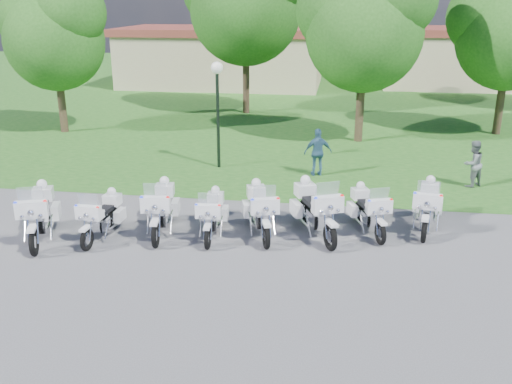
# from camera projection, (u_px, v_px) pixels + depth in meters

# --- Properties ---
(ground) EXTENTS (100.00, 100.00, 0.00)m
(ground) POSITION_uv_depth(u_px,v_px,m) (232.00, 239.00, 15.24)
(ground) COLOR #55555A
(ground) RESTS_ON ground
(grass_lawn) EXTENTS (100.00, 48.00, 0.01)m
(grass_lawn) POSITION_uv_depth(u_px,v_px,m) (304.00, 88.00, 40.50)
(grass_lawn) COLOR #215E1D
(grass_lawn) RESTS_ON ground
(motorcycle_0) EXTENTS (1.37, 2.47, 1.72)m
(motorcycle_0) POSITION_uv_depth(u_px,v_px,m) (39.00, 213.00, 15.04)
(motorcycle_0) COLOR black
(motorcycle_0) RESTS_ON ground
(motorcycle_1) EXTENTS (0.77, 2.16, 1.45)m
(motorcycle_1) POSITION_uv_depth(u_px,v_px,m) (102.00, 216.00, 15.20)
(motorcycle_1) COLOR black
(motorcycle_1) RESTS_ON ground
(motorcycle_2) EXTENTS (1.04, 2.46, 1.66)m
(motorcycle_2) POSITION_uv_depth(u_px,v_px,m) (161.00, 208.00, 15.49)
(motorcycle_2) COLOR black
(motorcycle_2) RESTS_ON ground
(motorcycle_3) EXTENTS (0.81, 2.16, 1.45)m
(motorcycle_3) POSITION_uv_depth(u_px,v_px,m) (212.00, 214.00, 15.30)
(motorcycle_3) COLOR black
(motorcycle_3) RESTS_ON ground
(motorcycle_4) EXTENTS (1.25, 2.37, 1.64)m
(motorcycle_4) POSITION_uv_depth(u_px,v_px,m) (260.00, 210.00, 15.40)
(motorcycle_4) COLOR black
(motorcycle_4) RESTS_ON ground
(motorcycle_5) EXTENTS (1.52, 2.44, 1.75)m
(motorcycle_5) POSITION_uv_depth(u_px,v_px,m) (315.00, 209.00, 15.34)
(motorcycle_5) COLOR black
(motorcycle_5) RESTS_ON ground
(motorcycle_6) EXTENTS (1.17, 2.13, 1.49)m
(motorcycle_6) POSITION_uv_depth(u_px,v_px,m) (368.00, 210.00, 15.58)
(motorcycle_6) COLOR black
(motorcycle_6) RESTS_ON ground
(motorcycle_7) EXTENTS (1.06, 2.40, 1.62)m
(motorcycle_7) POSITION_uv_depth(u_px,v_px,m) (428.00, 206.00, 15.73)
(motorcycle_7) COLOR black
(motorcycle_7) RESTS_ON ground
(lamp_post) EXTENTS (0.44, 0.44, 3.95)m
(lamp_post) POSITION_uv_depth(u_px,v_px,m) (217.00, 88.00, 20.73)
(lamp_post) COLOR black
(lamp_post) RESTS_ON ground
(tree_0) EXTENTS (5.29, 4.52, 7.06)m
(tree_0) POSITION_uv_depth(u_px,v_px,m) (53.00, 31.00, 25.97)
(tree_0) COLOR #38281C
(tree_0) RESTS_ON ground
(tree_2) EXTENTS (5.86, 5.00, 7.82)m
(tree_2) POSITION_uv_depth(u_px,v_px,m) (364.00, 21.00, 24.03)
(tree_2) COLOR #38281C
(tree_2) RESTS_ON ground
(tree_3) EXTENTS (5.50, 4.70, 7.34)m
(tree_3) POSITION_uv_depth(u_px,v_px,m) (509.00, 28.00, 25.47)
(tree_3) COLOR #38281C
(tree_3) RESTS_ON ground
(building_west) EXTENTS (14.56, 8.32, 4.10)m
(building_west) POSITION_uv_depth(u_px,v_px,m) (224.00, 56.00, 41.62)
(building_west) COLOR tan
(building_west) RESTS_ON ground
(building_east) EXTENTS (11.44, 7.28, 4.10)m
(building_east) POSITION_uv_depth(u_px,v_px,m) (460.00, 57.00, 41.07)
(building_east) COLOR tan
(building_east) RESTS_ON ground
(bystander_b) EXTENTS (0.98, 0.95, 1.60)m
(bystander_b) POSITION_uv_depth(u_px,v_px,m) (473.00, 164.00, 19.23)
(bystander_b) COLOR slate
(bystander_b) RESTS_ON ground
(bystander_c) EXTENTS (1.08, 0.68, 1.72)m
(bystander_c) POSITION_uv_depth(u_px,v_px,m) (318.00, 152.00, 20.43)
(bystander_c) COLOR #366282
(bystander_c) RESTS_ON ground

